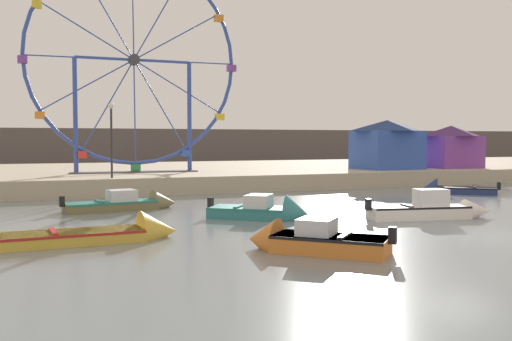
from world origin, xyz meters
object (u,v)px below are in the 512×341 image
motorboat_olive_wood (131,203)px  carnival_booth_blue_tent (387,144)px  motorboat_teal_painted (268,211)px  motorboat_navy_blue (450,190)px  ferris_wheel_blue_frame (134,63)px  carnival_booth_purple_stall (451,146)px  motorboat_orange_hull (307,240)px  promenade_lamp_near (111,129)px  motorboat_mustard_yellow (111,234)px  motorboat_white_red_stripe (435,209)px

motorboat_olive_wood → carnival_booth_blue_tent: size_ratio=1.08×
motorboat_teal_painted → motorboat_navy_blue: 15.34m
motorboat_teal_painted → motorboat_navy_blue: motorboat_teal_painted is taller
motorboat_olive_wood → motorboat_navy_blue: (18.60, 0.98, -0.06)m
ferris_wheel_blue_frame → carnival_booth_purple_stall: 24.11m
motorboat_orange_hull → ferris_wheel_blue_frame: (-0.54, 23.34, 7.71)m
motorboat_olive_wood → promenade_lamp_near: bearing=81.5°
motorboat_mustard_yellow → carnival_booth_blue_tent: 28.14m
motorboat_teal_painted → motorboat_white_red_stripe: size_ratio=0.76×
motorboat_teal_painted → carnival_booth_purple_stall: bearing=72.1°
motorboat_white_red_stripe → carnival_booth_blue_tent: carnival_booth_blue_tent is taller
motorboat_navy_blue → carnival_booth_purple_stall: 11.15m
motorboat_white_red_stripe → carnival_booth_purple_stall: bearing=58.9°
motorboat_teal_painted → ferris_wheel_blue_frame: 18.55m
motorboat_white_red_stripe → motorboat_teal_painted: bearing=168.8°
motorboat_orange_hull → motorboat_mustard_yellow: motorboat_orange_hull is taller
motorboat_orange_hull → carnival_booth_blue_tent: 27.40m
motorboat_teal_painted → ferris_wheel_blue_frame: (-2.21, 16.72, 7.73)m
carnival_booth_purple_stall → motorboat_teal_painted: bearing=-141.7°
motorboat_orange_hull → ferris_wheel_blue_frame: 24.59m
ferris_wheel_blue_frame → motorboat_olive_wood: bearing=-101.0°
carnival_booth_blue_tent → motorboat_mustard_yellow: bearing=-144.8°
motorboat_mustard_yellow → promenade_lamp_near: promenade_lamp_near is taller
carnival_booth_purple_stall → carnival_booth_blue_tent: bearing=-177.9°
motorboat_orange_hull → motorboat_olive_wood: 12.00m
motorboat_white_red_stripe → motorboat_navy_blue: (8.00, 8.50, -0.16)m
motorboat_olive_wood → carnival_booth_blue_tent: 22.34m
motorboat_orange_hull → motorboat_olive_wood: motorboat_orange_hull is taller
motorboat_orange_hull → motorboat_white_red_stripe: bearing=-107.8°
motorboat_teal_painted → motorboat_mustard_yellow: (-6.44, -2.80, -0.09)m
motorboat_mustard_yellow → promenade_lamp_near: bearing=78.7°
motorboat_white_red_stripe → motorboat_orange_hull: bearing=-141.2°
motorboat_teal_painted → motorboat_orange_hull: size_ratio=1.07×
motorboat_orange_hull → motorboat_white_red_stripe: 8.82m
promenade_lamp_near → motorboat_white_red_stripe: bearing=-53.8°
motorboat_orange_hull → carnival_booth_purple_stall: (22.84, 20.92, 2.34)m
carnival_booth_blue_tent → motorboat_teal_painted: bearing=-140.0°
motorboat_orange_hull → motorboat_white_red_stripe: (7.79, 4.15, 0.05)m
motorboat_mustard_yellow → motorboat_navy_blue: (20.55, 8.82, 0.01)m
carnival_booth_blue_tent → motorboat_white_red_stripe: bearing=-122.1°
motorboat_olive_wood → motorboat_white_red_stripe: size_ratio=0.98×
motorboat_teal_painted → carnival_booth_blue_tent: (15.59, 14.52, 2.55)m
motorboat_olive_wood → ferris_wheel_blue_frame: (2.27, 11.68, 7.75)m
motorboat_mustard_yellow → carnival_booth_purple_stall: 32.57m
motorboat_navy_blue → motorboat_mustard_yellow: bearing=64.2°
motorboat_olive_wood → carnival_booth_purple_stall: 27.38m
motorboat_white_red_stripe → motorboat_navy_blue: 11.67m
motorboat_navy_blue → carnival_booth_purple_stall: size_ratio=0.97×
motorboat_teal_painted → motorboat_orange_hull: bearing=-66.0°
motorboat_orange_hull → motorboat_white_red_stripe: size_ratio=0.71×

